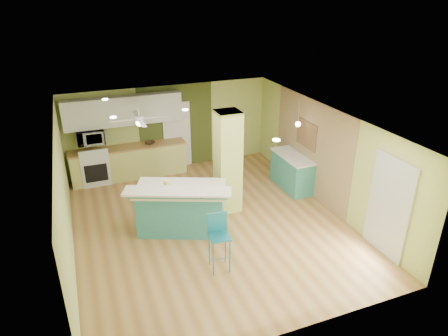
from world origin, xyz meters
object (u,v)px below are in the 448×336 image
(canister, at_px, (167,184))
(bar_stool, at_px, (218,233))
(side_counter, at_px, (292,171))
(fruit_bowl, at_px, (150,143))
(peninsula, at_px, (181,208))

(canister, bearing_deg, bar_stool, -71.91)
(side_counter, height_order, fruit_bowl, fruit_bowl)
(side_counter, xyz_separation_m, canister, (-3.61, -0.78, 0.65))
(bar_stool, relative_size, fruit_bowl, 4.15)
(fruit_bowl, bearing_deg, side_counter, -33.64)
(canister, bearing_deg, peninsula, -31.35)
(peninsula, bearing_deg, bar_stool, -56.15)
(peninsula, bearing_deg, side_counter, 38.27)
(fruit_bowl, bearing_deg, peninsula, -89.71)
(bar_stool, height_order, canister, canister)
(peninsula, height_order, bar_stool, peninsula)
(bar_stool, distance_m, side_counter, 3.95)
(side_counter, bearing_deg, peninsula, -164.49)
(peninsula, height_order, fruit_bowl, peninsula)
(side_counter, bearing_deg, canister, -167.84)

